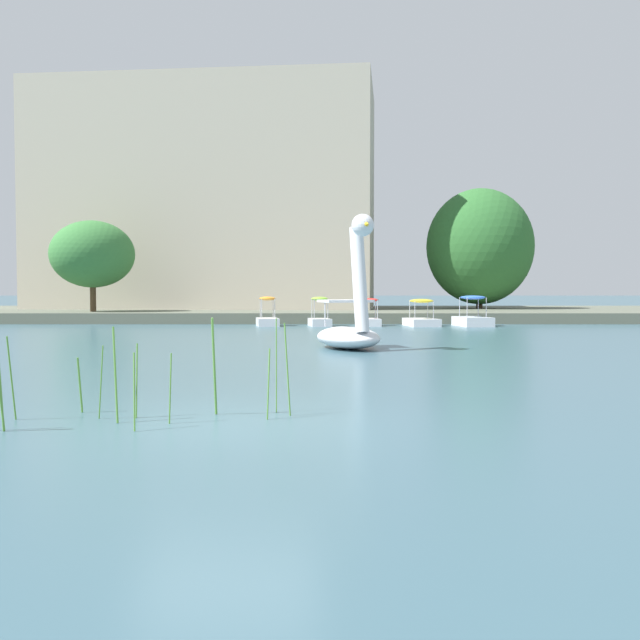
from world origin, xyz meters
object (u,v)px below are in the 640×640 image
at_px(pedal_boat_red, 370,318).
at_px(pedal_boat_orange, 269,318).
at_px(pedal_boat_lime, 321,317).
at_px(tree_broadleaf_left, 94,254).
at_px(pedal_boat_yellow, 423,318).
at_px(swan_boat, 351,323).
at_px(pedal_boat_blue, 474,317).
at_px(tree_willow_overhanging, 481,247).

bearing_deg(pedal_boat_red, pedal_boat_orange, -179.59).
bearing_deg(pedal_boat_orange, pedal_boat_lime, -2.62).
distance_m(pedal_boat_lime, tree_broadleaf_left, 14.38).
relative_size(pedal_boat_yellow, tree_broadleaf_left, 0.40).
distance_m(swan_boat, pedal_boat_blue, 15.68).
xyz_separation_m(swan_boat, pedal_boat_blue, (6.80, 14.12, -0.37)).
bearing_deg(pedal_boat_red, pedal_boat_blue, -2.28).
bearing_deg(pedal_boat_lime, tree_willow_overhanging, 47.69).
xyz_separation_m(pedal_boat_red, pedal_boat_blue, (5.26, -0.21, 0.03)).
distance_m(pedal_boat_yellow, pedal_boat_blue, 2.60).
bearing_deg(tree_willow_overhanging, pedal_boat_lime, -132.31).
bearing_deg(pedal_boat_yellow, pedal_boat_blue, -0.32).
relative_size(pedal_boat_red, tree_broadleaf_left, 0.30).
relative_size(pedal_boat_red, pedal_boat_yellow, 0.75).
relative_size(swan_boat, tree_willow_overhanging, 0.51).
bearing_deg(pedal_boat_yellow, tree_broadleaf_left, 164.58).
bearing_deg(tree_willow_overhanging, pedal_boat_blue, -103.89).
xyz_separation_m(pedal_boat_red, pedal_boat_yellow, (2.67, -0.20, -0.02)).
xyz_separation_m(pedal_boat_orange, tree_broadleaf_left, (-10.38, 4.86, 3.45)).
bearing_deg(pedal_boat_lime, pedal_boat_yellow, -0.40).
bearing_deg(pedal_boat_yellow, pedal_boat_orange, 178.84).
height_order(pedal_boat_lime, tree_broadleaf_left, tree_broadleaf_left).
xyz_separation_m(swan_boat, tree_broadleaf_left, (-13.99, 19.15, 3.06)).
distance_m(pedal_boat_red, pedal_boat_yellow, 2.67).
relative_size(swan_boat, tree_broadleaf_left, 0.65).
distance_m(pedal_boat_lime, pedal_boat_blue, 7.75).
height_order(pedal_boat_yellow, tree_broadleaf_left, tree_broadleaf_left).
bearing_deg(tree_broadleaf_left, swan_boat, -53.85).
distance_m(pedal_boat_lime, tree_willow_overhanging, 16.39).
height_order(pedal_boat_yellow, tree_willow_overhanging, tree_willow_overhanging).
height_order(swan_boat, tree_broadleaf_left, tree_broadleaf_left).
distance_m(pedal_boat_orange, tree_broadleaf_left, 11.97).
bearing_deg(pedal_boat_yellow, tree_willow_overhanging, 64.88).
height_order(swan_boat, pedal_boat_red, swan_boat).
relative_size(pedal_boat_lime, pedal_boat_blue, 0.73).
xyz_separation_m(pedal_boat_lime, tree_willow_overhanging, (10.65, 11.70, 4.26)).
bearing_deg(pedal_boat_blue, tree_broadleaf_left, 166.39).
bearing_deg(pedal_boat_lime, swan_boat, -86.15).
bearing_deg(tree_broadleaf_left, pedal_boat_red, -17.25).
height_order(pedal_boat_orange, pedal_boat_blue, pedal_boat_blue).
bearing_deg(tree_broadleaf_left, pedal_boat_orange, -25.08).
xyz_separation_m(pedal_boat_lime, tree_broadleaf_left, (-13.04, 4.98, 3.43)).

